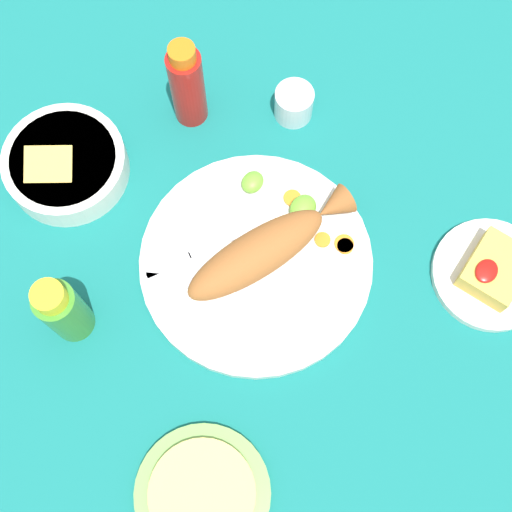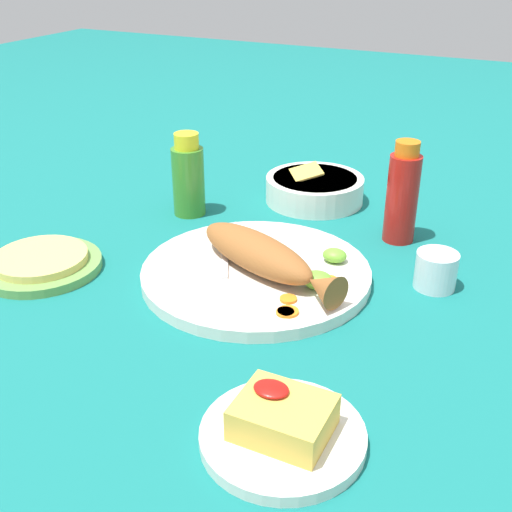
% 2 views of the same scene
% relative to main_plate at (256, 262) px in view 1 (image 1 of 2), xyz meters
% --- Properties ---
extents(ground_plane, '(4.00, 4.00, 0.00)m').
position_rel_main_plate_xyz_m(ground_plane, '(0.00, 0.00, -0.01)').
color(ground_plane, '#146B66').
extents(main_plate, '(0.34, 0.34, 0.02)m').
position_rel_main_plate_xyz_m(main_plate, '(0.00, 0.00, 0.00)').
color(main_plate, silver).
rests_on(main_plate, ground_plane).
extents(fried_fish, '(0.27, 0.16, 0.05)m').
position_rel_main_plate_xyz_m(fried_fish, '(-0.02, 0.01, 0.04)').
color(fried_fish, '#935628').
rests_on(fried_fish, main_plate).
extents(fork_near, '(0.10, 0.17, 0.00)m').
position_rel_main_plate_xyz_m(fork_near, '(0.08, -0.05, 0.01)').
color(fork_near, silver).
rests_on(fork_near, main_plate).
extents(fork_far, '(0.16, 0.11, 0.00)m').
position_rel_main_plate_xyz_m(fork_far, '(0.04, -0.08, 0.01)').
color(fork_far, silver).
rests_on(fork_far, main_plate).
extents(carrot_slice_near, '(0.03, 0.03, 0.00)m').
position_rel_main_plate_xyz_m(carrot_slice_near, '(-0.09, 0.09, 0.01)').
color(carrot_slice_near, orange).
rests_on(carrot_slice_near, main_plate).
extents(carrot_slice_mid, '(0.02, 0.02, 0.00)m').
position_rel_main_plate_xyz_m(carrot_slice_mid, '(-0.08, 0.06, 0.01)').
color(carrot_slice_mid, orange).
rests_on(carrot_slice_mid, main_plate).
extents(carrot_slice_far, '(0.02, 0.02, 0.00)m').
position_rel_main_plate_xyz_m(carrot_slice_far, '(-0.09, 0.10, 0.01)').
color(carrot_slice_far, orange).
rests_on(carrot_slice_far, main_plate).
extents(carrot_slice_extra, '(0.03, 0.03, 0.00)m').
position_rel_main_plate_xyz_m(carrot_slice_extra, '(-0.11, -0.01, 0.01)').
color(carrot_slice_extra, orange).
rests_on(carrot_slice_extra, main_plate).
extents(lime_wedge_main, '(0.04, 0.04, 0.02)m').
position_rel_main_plate_xyz_m(lime_wedge_main, '(-0.10, 0.01, 0.02)').
color(lime_wedge_main, '#6BB233').
rests_on(lime_wedge_main, main_plate).
extents(lime_wedge_side, '(0.04, 0.03, 0.02)m').
position_rel_main_plate_xyz_m(lime_wedge_side, '(-0.10, -0.07, 0.02)').
color(lime_wedge_side, '#6BB233').
rests_on(lime_wedge_side, main_plate).
extents(hot_sauce_bottle_red, '(0.05, 0.05, 0.17)m').
position_rel_main_plate_xyz_m(hot_sauce_bottle_red, '(-0.16, -0.23, 0.07)').
color(hot_sauce_bottle_red, '#B21914').
rests_on(hot_sauce_bottle_red, ground_plane).
extents(hot_sauce_bottle_green, '(0.06, 0.06, 0.15)m').
position_rel_main_plate_xyz_m(hot_sauce_bottle_green, '(0.22, -0.17, 0.06)').
color(hot_sauce_bottle_green, '#3D8428').
rests_on(hot_sauce_bottle_green, ground_plane).
extents(salt_cup, '(0.06, 0.06, 0.05)m').
position_rel_main_plate_xyz_m(salt_cup, '(-0.25, -0.09, 0.01)').
color(salt_cup, silver).
rests_on(salt_cup, ground_plane).
extents(side_plate_fries, '(0.17, 0.17, 0.01)m').
position_rel_main_plate_xyz_m(side_plate_fries, '(-0.18, 0.30, -0.00)').
color(side_plate_fries, silver).
rests_on(side_plate_fries, ground_plane).
extents(fries_pile, '(0.09, 0.08, 0.04)m').
position_rel_main_plate_xyz_m(fries_pile, '(-0.18, 0.30, 0.02)').
color(fries_pile, gold).
rests_on(fries_pile, side_plate_fries).
extents(guacamole_bowl, '(0.19, 0.19, 0.06)m').
position_rel_main_plate_xyz_m(guacamole_bowl, '(0.03, -0.32, 0.02)').
color(guacamole_bowl, white).
rests_on(guacamole_bowl, ground_plane).
extents(tortilla_plate, '(0.18, 0.18, 0.01)m').
position_rel_main_plate_xyz_m(tortilla_plate, '(0.31, 0.12, -0.00)').
color(tortilla_plate, '#6B9E4C').
rests_on(tortilla_plate, ground_plane).
extents(tortilla_stack, '(0.14, 0.14, 0.01)m').
position_rel_main_plate_xyz_m(tortilla_stack, '(0.31, 0.12, 0.01)').
color(tortilla_stack, '#E0C666').
rests_on(tortilla_stack, tortilla_plate).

